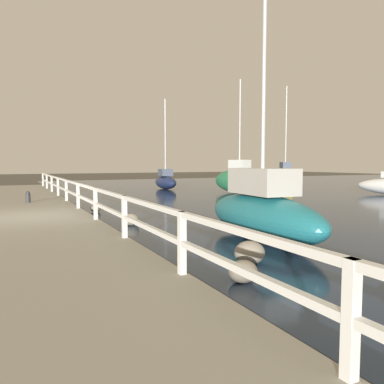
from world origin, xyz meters
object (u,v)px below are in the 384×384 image
at_px(mooring_bollard, 28,197).
at_px(sailboat_yellow, 285,176).
at_px(sailboat_teal, 262,211).
at_px(sailboat_green, 239,180).
at_px(sailboat_navy, 165,181).

xyz_separation_m(mooring_bollard, sailboat_yellow, (19.99, 7.87, 0.29)).
bearing_deg(sailboat_teal, sailboat_green, 62.77).
bearing_deg(mooring_bollard, sailboat_teal, -62.62).
height_order(sailboat_green, sailboat_navy, sailboat_green).
distance_m(mooring_bollard, sailboat_yellow, 21.49).
bearing_deg(sailboat_teal, mooring_bollard, 121.39).
height_order(sailboat_yellow, sailboat_teal, sailboat_yellow).
xyz_separation_m(mooring_bollard, sailboat_green, (12.17, 2.89, 0.35)).
relative_size(sailboat_yellow, sailboat_navy, 1.27).
distance_m(sailboat_teal, sailboat_navy, 18.49).
distance_m(mooring_bollard, sailboat_teal, 10.43).
distance_m(sailboat_green, sailboat_teal, 14.21).
bearing_deg(sailboat_yellow, sailboat_green, -123.12).
relative_size(mooring_bollard, sailboat_teal, 0.08).
xyz_separation_m(sailboat_yellow, sailboat_navy, (-10.43, 0.74, -0.20)).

